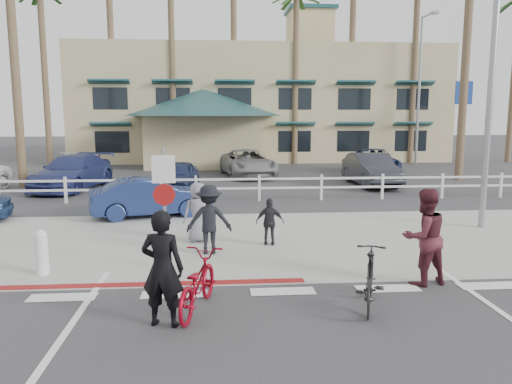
{
  "coord_description": "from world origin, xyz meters",
  "views": [
    {
      "loc": [
        -1.19,
        -8.21,
        3.27
      ],
      "look_at": [
        -0.3,
        3.13,
        1.5
      ],
      "focal_mm": 35.0,
      "sensor_mm": 36.0,
      "label": 1
    }
  ],
  "objects": [
    {
      "name": "ground",
      "position": [
        0.0,
        0.0,
        0.0
      ],
      "size": [
        140.0,
        140.0,
        0.0
      ],
      "primitive_type": "plane",
      "color": "#333335"
    },
    {
      "name": "bike_path",
      "position": [
        0.0,
        -2.0,
        0.0
      ],
      "size": [
        12.0,
        16.0,
        0.01
      ],
      "primitive_type": "cube",
      "color": "#333335",
      "rests_on": "ground"
    },
    {
      "name": "sidewalk_plaza",
      "position": [
        0.0,
        4.5,
        0.01
      ],
      "size": [
        22.0,
        7.0,
        0.01
      ],
      "primitive_type": "cube",
      "color": "gray",
      "rests_on": "ground"
    },
    {
      "name": "cross_street",
      "position": [
        0.0,
        8.5,
        0.0
      ],
      "size": [
        40.0,
        5.0,
        0.01
      ],
      "primitive_type": "cube",
      "color": "#333335",
      "rests_on": "ground"
    },
    {
      "name": "parking_lot",
      "position": [
        0.0,
        18.0,
        0.0
      ],
      "size": [
        50.0,
        16.0,
        0.01
      ],
      "primitive_type": "cube",
      "color": "#333335",
      "rests_on": "ground"
    },
    {
      "name": "curb_red",
      "position": [
        -3.0,
        1.2,
        0.01
      ],
      "size": [
        7.0,
        0.25,
        0.02
      ],
      "primitive_type": "cube",
      "color": "maroon",
      "rests_on": "ground"
    },
    {
      "name": "rail_fence",
      "position": [
        0.5,
        10.5,
        0.5
      ],
      "size": [
        29.4,
        0.16,
        1.0
      ],
      "primitive_type": null,
      "color": "silver",
      "rests_on": "ground"
    },
    {
      "name": "building",
      "position": [
        2.0,
        31.0,
        5.65
      ],
      "size": [
        28.0,
        16.0,
        11.3
      ],
      "primitive_type": null,
      "color": "tan",
      "rests_on": "ground"
    },
    {
      "name": "sign_post",
      "position": [
        -2.3,
        2.2,
        1.45
      ],
      "size": [
        0.5,
        0.1,
        2.9
      ],
      "primitive_type": null,
      "color": "gray",
      "rests_on": "ground"
    },
    {
      "name": "bollard_0",
      "position": [
        -4.8,
        2.0,
        0.47
      ],
      "size": [
        0.26,
        0.26,
        0.95
      ],
      "primitive_type": null,
      "color": "silver",
      "rests_on": "ground"
    },
    {
      "name": "streetlight_0",
      "position": [
        6.5,
        5.5,
        4.5
      ],
      "size": [
        0.6,
        2.0,
        9.0
      ],
      "primitive_type": null,
      "color": "gray",
      "rests_on": "ground"
    },
    {
      "name": "streetlight_1",
      "position": [
        12.0,
        24.0,
        4.75
      ],
      "size": [
        0.6,
        2.0,
        9.5
      ],
      "primitive_type": null,
      "color": "gray",
      "rests_on": "ground"
    },
    {
      "name": "info_sign",
      "position": [
        14.0,
        22.0,
        2.8
      ],
      "size": [
        1.2,
        0.16,
        5.6
      ],
      "primitive_type": null,
      "color": "navy",
      "rests_on": "ground"
    },
    {
      "name": "palm_1",
      "position": [
        -12.0,
        25.0,
        6.5
      ],
      "size": [
        4.0,
        4.0,
        13.0
      ],
      "primitive_type": null,
      "color": "#1C431A",
      "rests_on": "ground"
    },
    {
      "name": "palm_2",
      "position": [
        -8.0,
        26.0,
        8.0
      ],
      "size": [
        4.0,
        4.0,
        16.0
      ],
      "primitive_type": null,
      "color": "#1C431A",
      "rests_on": "ground"
    },
    {
      "name": "palm_3",
      "position": [
        -4.0,
        25.0,
        7.0
      ],
      "size": [
        4.0,
        4.0,
        14.0
      ],
      "primitive_type": null,
      "color": "#1C431A",
      "rests_on": "ground"
    },
    {
      "name": "palm_4",
      "position": [
        0.0,
        26.0,
        7.5
      ],
      "size": [
        4.0,
        4.0,
        15.0
      ],
      "primitive_type": null,
      "color": "#1C431A",
      "rests_on": "ground"
    },
    {
      "name": "palm_5",
      "position": [
        4.0,
        25.0,
        6.5
      ],
      "size": [
        4.0,
        4.0,
        13.0
      ],
      "primitive_type": null,
      "color": "#1C431A",
      "rests_on": "ground"
    },
    {
      "name": "palm_6",
      "position": [
        8.0,
        26.0,
        8.5
      ],
      "size": [
        4.0,
        4.0,
        17.0
      ],
      "primitive_type": null,
      "color": "#1C431A",
      "rests_on": "ground"
    },
    {
      "name": "palm_7",
      "position": [
        12.0,
        25.0,
        7.0
      ],
      "size": [
        4.0,
        4.0,
        14.0
      ],
      "primitive_type": null,
      "color": "#1C431A",
      "rests_on": "ground"
    },
    {
      "name": "palm_8",
      "position": [
        16.0,
        26.0,
        7.5
      ],
      "size": [
        4.0,
        4.0,
        15.0
      ],
      "primitive_type": null,
      "color": "#1C431A",
      "rests_on": "ground"
    },
    {
      "name": "palm_10",
      "position": [
        -10.0,
        15.0,
        6.0
      ],
      "size": [
        4.0,
        4.0,
        12.0
      ],
      "primitive_type": null,
      "color": "#1C431A",
      "rests_on": "ground"
    },
    {
      "name": "palm_11",
      "position": [
        11.0,
        16.0,
        7.0
      ],
      "size": [
        4.0,
        4.0,
        14.0
      ],
      "primitive_type": null,
      "color": "#1C431A",
      "rests_on": "ground"
    },
    {
      "name": "bike_red",
      "position": [
        -1.55,
        -0.18,
        0.49
      ],
      "size": [
        1.1,
        1.97,
        0.98
      ],
      "primitive_type": "imported",
      "rotation": [
        0.0,
        0.0,
        2.89
      ],
      "color": "maroon",
      "rests_on": "ground"
    },
    {
      "name": "rider_red",
      "position": [
        -2.05,
        -0.73,
        0.92
      ],
      "size": [
        0.76,
        0.6,
        1.85
      ],
      "primitive_type": "imported",
      "rotation": [
        0.0,
        0.0,
        2.89
      ],
      "color": "black",
      "rests_on": "ground"
    },
    {
      "name": "bike_black",
      "position": [
        1.38,
        -0.24,
        0.53
      ],
      "size": [
        1.03,
        1.81,
        1.05
      ],
      "primitive_type": "imported",
      "rotation": [
        0.0,
        0.0,
        2.81
      ],
      "color": "black",
      "rests_on": "ground"
    },
    {
      "name": "rider_black",
      "position": [
        2.76,
        0.84,
        0.94
      ],
      "size": [
        1.06,
        0.91,
        1.89
      ],
      "primitive_type": "imported",
      "rotation": [
        0.0,
        0.0,
        3.38
      ],
      "color": "#501D27",
      "rests_on": "ground"
    },
    {
      "name": "pedestrian_a",
      "position": [
        -1.4,
        3.33,
        0.82
      ],
      "size": [
        1.07,
        0.63,
        1.65
      ],
      "primitive_type": "imported",
      "rotation": [
        0.0,
        0.0,
        3.15
      ],
      "color": "black",
      "rests_on": "ground"
    },
    {
      "name": "pedestrian_child",
      "position": [
        0.11,
        3.97,
        0.6
      ],
      "size": [
        0.74,
        0.38,
        1.2
      ],
      "primitive_type": "imported",
      "rotation": [
        0.0,
        0.0,
        3.01
      ],
      "color": "#232327",
      "rests_on": "ground"
    },
    {
      "name": "pedestrian_b",
      "position": [
        -1.69,
        4.47,
        0.78
      ],
      "size": [
        0.88,
        0.72,
        1.56
      ],
      "primitive_type": "imported",
      "rotation": [
        0.0,
        0.0,
        3.48
      ],
      "color": "slate",
      "rests_on": "ground"
    },
    {
      "name": "car_white_sedan",
      "position": [
        -3.34,
        7.88,
        0.63
      ],
      "size": [
        4.03,
        2.29,
        1.26
      ],
      "primitive_type": "imported",
      "rotation": [
        0.0,
        0.0,
        1.84
      ],
      "color": "navy",
      "rests_on": "ground"
    },
    {
      "name": "lot_car_1",
      "position": [
        -7.57,
        14.21,
        0.75
      ],
      "size": [
        3.04,
        5.48,
        1.5
      ],
      "primitive_type": "imported",
      "rotation": [
        0.0,
        0.0,
        -0.19
      ],
      "color": "navy",
      "rests_on": "ground"
    },
    {
      "name": "lot_car_2",
      "position": [
        -2.89,
        12.95,
        0.66
      ],
      "size": [
        1.96,
        4.02,
        1.32
      ],
      "primitive_type": "imported",
      "rotation": [
        0.0,
        0.0,
        -0.1
      ],
      "color": "#1C284D",
      "rests_on": "ground"
    },
    {
      "name": "lot_car_3",
      "position": [
        5.91,
        14.24,
        0.74
      ],
      "size": [
        1.7,
        4.56,
        1.49
      ],
      "primitive_type": "imported",
      "rotation": [
        0.0,
        0.0,
        0.03
      ],
      "color": "#26282F",
      "rests_on": "ground"
    },
    {
      "name": "lot_car_4",
      "position": [
        -8.39,
        17.76,
        0.66
      ],
      "size": [
        2.99,
        4.87,
        1.32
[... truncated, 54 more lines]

